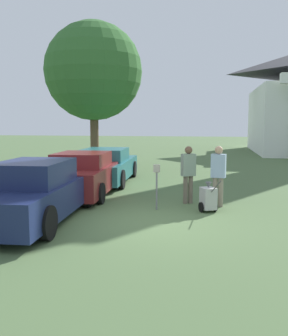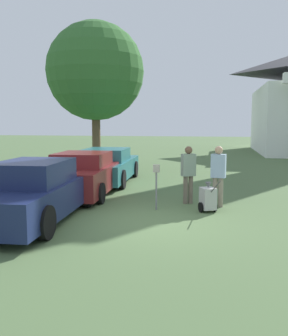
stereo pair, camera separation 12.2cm
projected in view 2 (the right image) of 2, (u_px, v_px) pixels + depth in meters
ground_plane at (142, 222)px, 9.39m from camera, size 120.00×120.00×0.00m
parked_car_navy at (37, 192)px, 9.52m from camera, size 2.15×5.20×1.54m
parked_car_maroon at (84, 175)px, 12.96m from camera, size 2.25×4.81×1.48m
parked_car_teal at (107, 166)px, 15.66m from camera, size 2.30×5.22×1.42m
parking_meter at (156, 178)px, 10.63m from camera, size 0.18×0.09×1.30m
person_worker at (188, 171)px, 11.46m from camera, size 0.47×0.39×1.77m
person_supervisor at (218, 172)px, 11.00m from camera, size 0.45×0.30×1.81m
equipment_cart at (208, 198)px, 10.43m from camera, size 0.61×0.98×1.00m
shade_tree at (95, 72)px, 19.47m from camera, size 5.08×5.08×7.68m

